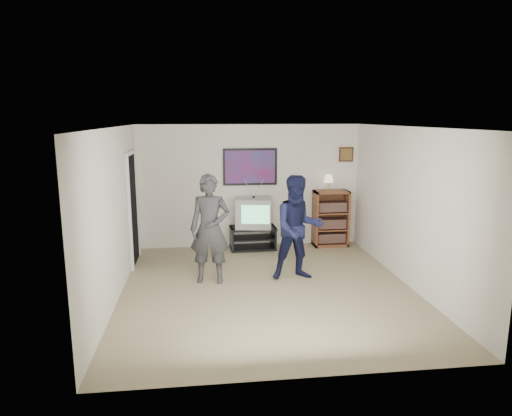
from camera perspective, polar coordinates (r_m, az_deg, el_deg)
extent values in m
cube|color=#817052|center=(7.25, 1.45, -10.08)|extent=(4.50, 5.00, 0.01)
cube|color=white|center=(6.75, 1.56, 10.08)|extent=(4.50, 5.00, 0.01)
cube|color=silver|center=(9.34, -0.75, 2.74)|extent=(4.50, 0.01, 2.50)
cube|color=silver|center=(6.94, -17.22, -0.81)|extent=(0.01, 5.00, 2.50)
cube|color=silver|center=(7.55, 18.64, 0.08)|extent=(0.01, 5.00, 2.50)
cube|color=black|center=(9.23, -0.41, -2.48)|extent=(0.94, 0.55, 0.04)
cube|color=black|center=(9.34, -0.41, -4.98)|extent=(0.94, 0.55, 0.04)
cube|color=black|center=(9.25, -3.06, -3.82)|extent=(0.06, 0.49, 0.46)
cube|color=black|center=(9.34, 2.21, -3.65)|extent=(0.06, 0.49, 0.46)
imported|color=#323335|center=(7.34, -5.77, -2.63)|extent=(0.70, 0.51, 1.77)
imported|color=#121634|center=(7.49, 5.27, -2.49)|extent=(0.87, 0.69, 1.73)
cube|color=white|center=(7.49, -6.24, 0.08)|extent=(0.04, 0.13, 0.04)
cube|color=white|center=(7.64, 5.19, -0.48)|extent=(0.05, 0.13, 0.04)
cube|color=black|center=(9.26, -0.74, 5.17)|extent=(1.10, 0.03, 0.75)
cube|color=white|center=(9.19, -4.18, 6.97)|extent=(0.28, 0.02, 0.14)
cube|color=#402514|center=(9.66, 11.20, 6.59)|extent=(0.30, 0.03, 0.30)
cube|color=black|center=(8.53, -15.17, -0.19)|extent=(0.03, 0.85, 2.00)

